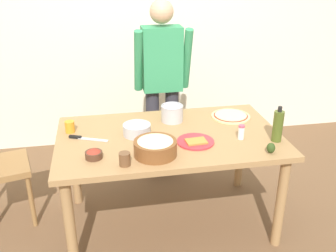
{
  "coord_description": "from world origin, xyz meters",
  "views": [
    {
      "loc": [
        -0.46,
        -2.45,
        1.95
      ],
      "look_at": [
        0.0,
        0.05,
        0.81
      ],
      "focal_mm": 41.0,
      "sensor_mm": 36.0,
      "label": 1
    }
  ],
  "objects_px": {
    "person_cook": "(162,80)",
    "plate_with_slice": "(196,142)",
    "cup_orange": "(70,127)",
    "steel_pot": "(172,113)",
    "small_sauce_bowl": "(94,154)",
    "olive_oil_bottle": "(278,126)",
    "cup_small_brown": "(125,159)",
    "popcorn_bowl": "(155,146)",
    "mixing_bowl_steel": "(137,130)",
    "salt_shaker": "(241,132)",
    "dining_table": "(169,146)",
    "chef_knife": "(84,138)",
    "avocado": "(271,148)",
    "pizza_raw_on_board": "(231,116)"
  },
  "relations": [
    {
      "from": "pizza_raw_on_board",
      "to": "salt_shaker",
      "type": "height_order",
      "value": "salt_shaker"
    },
    {
      "from": "dining_table",
      "to": "salt_shaker",
      "type": "distance_m",
      "value": 0.53
    },
    {
      "from": "person_cook",
      "to": "cup_small_brown",
      "type": "height_order",
      "value": "person_cook"
    },
    {
      "from": "chef_knife",
      "to": "mixing_bowl_steel",
      "type": "bearing_deg",
      "value": 0.33
    },
    {
      "from": "chef_knife",
      "to": "popcorn_bowl",
      "type": "bearing_deg",
      "value": -34.87
    },
    {
      "from": "dining_table",
      "to": "cup_orange",
      "type": "bearing_deg",
      "value": 165.28
    },
    {
      "from": "cup_orange",
      "to": "steel_pot",
      "type": "bearing_deg",
      "value": 4.93
    },
    {
      "from": "person_cook",
      "to": "mixing_bowl_steel",
      "type": "distance_m",
      "value": 0.78
    },
    {
      "from": "steel_pot",
      "to": "mixing_bowl_steel",
      "type": "bearing_deg",
      "value": -146.01
    },
    {
      "from": "dining_table",
      "to": "popcorn_bowl",
      "type": "bearing_deg",
      "value": -117.66
    },
    {
      "from": "salt_shaker",
      "to": "small_sauce_bowl",
      "type": "bearing_deg",
      "value": -174.73
    },
    {
      "from": "plate_with_slice",
      "to": "popcorn_bowl",
      "type": "distance_m",
      "value": 0.33
    },
    {
      "from": "pizza_raw_on_board",
      "to": "cup_orange",
      "type": "xyz_separation_m",
      "value": [
        -1.25,
        -0.05,
        0.03
      ]
    },
    {
      "from": "cup_small_brown",
      "to": "avocado",
      "type": "relative_size",
      "value": 1.21
    },
    {
      "from": "person_cook",
      "to": "plate_with_slice",
      "type": "bearing_deg",
      "value": -85.08
    },
    {
      "from": "cup_small_brown",
      "to": "chef_knife",
      "type": "relative_size",
      "value": 0.31
    },
    {
      "from": "avocado",
      "to": "cup_small_brown",
      "type": "bearing_deg",
      "value": 179.28
    },
    {
      "from": "popcorn_bowl",
      "to": "avocado",
      "type": "relative_size",
      "value": 4.0
    },
    {
      "from": "person_cook",
      "to": "cup_orange",
      "type": "xyz_separation_m",
      "value": [
        -0.78,
        -0.57,
        -0.14
      ]
    },
    {
      "from": "salt_shaker",
      "to": "plate_with_slice",
      "type": "bearing_deg",
      "value": 179.84
    },
    {
      "from": "chef_knife",
      "to": "dining_table",
      "type": "bearing_deg",
      "value": -4.6
    },
    {
      "from": "steel_pot",
      "to": "avocado",
      "type": "bearing_deg",
      "value": -49.96
    },
    {
      "from": "popcorn_bowl",
      "to": "small_sauce_bowl",
      "type": "relative_size",
      "value": 2.55
    },
    {
      "from": "olive_oil_bottle",
      "to": "chef_knife",
      "type": "relative_size",
      "value": 0.93
    },
    {
      "from": "mixing_bowl_steel",
      "to": "cup_orange",
      "type": "distance_m",
      "value": 0.49
    },
    {
      "from": "cup_orange",
      "to": "cup_small_brown",
      "type": "xyz_separation_m",
      "value": [
        0.35,
        -0.56,
        0.0
      ]
    },
    {
      "from": "pizza_raw_on_board",
      "to": "small_sauce_bowl",
      "type": "xyz_separation_m",
      "value": [
        -1.08,
        -0.49,
        0.02
      ]
    },
    {
      "from": "plate_with_slice",
      "to": "steel_pot",
      "type": "xyz_separation_m",
      "value": [
        -0.09,
        0.4,
        0.06
      ]
    },
    {
      "from": "salt_shaker",
      "to": "olive_oil_bottle",
      "type": "bearing_deg",
      "value": -17.41
    },
    {
      "from": "popcorn_bowl",
      "to": "cup_orange",
      "type": "bearing_deg",
      "value": 140.68
    },
    {
      "from": "avocado",
      "to": "chef_knife",
      "type": "bearing_deg",
      "value": 160.34
    },
    {
      "from": "popcorn_bowl",
      "to": "mixing_bowl_steel",
      "type": "height_order",
      "value": "popcorn_bowl"
    },
    {
      "from": "cup_orange",
      "to": "cup_small_brown",
      "type": "height_order",
      "value": "same"
    },
    {
      "from": "salt_shaker",
      "to": "chef_knife",
      "type": "relative_size",
      "value": 0.38
    },
    {
      "from": "popcorn_bowl",
      "to": "salt_shaker",
      "type": "relative_size",
      "value": 2.64
    },
    {
      "from": "person_cook",
      "to": "cup_small_brown",
      "type": "distance_m",
      "value": 1.21
    },
    {
      "from": "pizza_raw_on_board",
      "to": "cup_small_brown",
      "type": "height_order",
      "value": "cup_small_brown"
    },
    {
      "from": "plate_with_slice",
      "to": "cup_orange",
      "type": "bearing_deg",
      "value": 158.71
    },
    {
      "from": "popcorn_bowl",
      "to": "steel_pot",
      "type": "xyz_separation_m",
      "value": [
        0.21,
        0.53,
        0.0
      ]
    },
    {
      "from": "mixing_bowl_steel",
      "to": "salt_shaker",
      "type": "distance_m",
      "value": 0.74
    },
    {
      "from": "steel_pot",
      "to": "salt_shaker",
      "type": "height_order",
      "value": "steel_pot"
    },
    {
      "from": "cup_orange",
      "to": "salt_shaker",
      "type": "height_order",
      "value": "salt_shaker"
    },
    {
      "from": "olive_oil_bottle",
      "to": "chef_knife",
      "type": "height_order",
      "value": "olive_oil_bottle"
    },
    {
      "from": "cup_orange",
      "to": "chef_knife",
      "type": "distance_m",
      "value": 0.17
    },
    {
      "from": "pizza_raw_on_board",
      "to": "avocado",
      "type": "height_order",
      "value": "avocado"
    },
    {
      "from": "person_cook",
      "to": "popcorn_bowl",
      "type": "height_order",
      "value": "person_cook"
    },
    {
      "from": "olive_oil_bottle",
      "to": "cup_orange",
      "type": "distance_m",
      "value": 1.48
    },
    {
      "from": "dining_table",
      "to": "avocado",
      "type": "distance_m",
      "value": 0.73
    },
    {
      "from": "popcorn_bowl",
      "to": "salt_shaker",
      "type": "distance_m",
      "value": 0.64
    },
    {
      "from": "small_sauce_bowl",
      "to": "olive_oil_bottle",
      "type": "height_order",
      "value": "olive_oil_bottle"
    }
  ]
}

